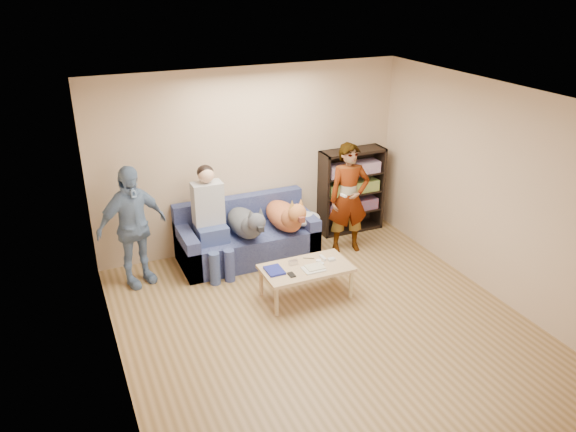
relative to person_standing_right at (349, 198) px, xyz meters
name	(u,v)px	position (x,y,z in m)	size (l,w,h in m)	color
ground	(330,332)	(-1.17, -1.73, -0.80)	(5.00, 5.00, 0.00)	brown
ceiling	(339,103)	(-1.17, -1.73, 1.80)	(5.00, 5.00, 0.00)	white
wall_back	(251,159)	(-1.17, 0.77, 0.50)	(4.50, 4.50, 0.00)	tan
wall_front	(510,373)	(-1.17, -4.23, 0.50)	(4.50, 4.50, 0.00)	tan
wall_left	(111,270)	(-3.42, -1.73, 0.50)	(5.00, 5.00, 0.00)	tan
wall_right	(502,196)	(1.08, -1.73, 0.50)	(5.00, 5.00, 0.00)	tan
blanket	(304,219)	(-0.60, 0.21, -0.29)	(0.47, 0.40, 0.16)	silver
person_standing_right	(349,198)	(0.00, 0.00, 0.00)	(0.58, 0.38, 1.60)	gray
person_standing_left	(132,227)	(-2.96, 0.26, 0.00)	(0.94, 0.39, 1.60)	#7890C0
held_controller	(344,196)	(-0.20, -0.20, 0.15)	(0.04, 0.11, 0.03)	silver
notebook_blue	(274,270)	(-1.50, -0.88, -0.37)	(0.20, 0.26, 0.03)	navy
papers	(313,269)	(-1.05, -1.03, -0.37)	(0.26, 0.20, 0.01)	silver
magazine	(315,267)	(-1.02, -1.01, -0.36)	(0.22, 0.17, 0.01)	beige
camera_silver	(293,263)	(-1.22, -0.81, -0.36)	(0.11, 0.06, 0.05)	silver
controller_a	(323,258)	(-0.82, -0.83, -0.37)	(0.04, 0.13, 0.03)	silver
controller_b	(331,259)	(-0.74, -0.91, -0.37)	(0.09, 0.06, 0.03)	silver
headphone_cup_a	(321,264)	(-0.90, -0.95, -0.37)	(0.07, 0.07, 0.02)	silver
headphone_cup_b	(319,261)	(-0.90, -0.87, -0.37)	(0.07, 0.07, 0.02)	white
pen_orange	(310,273)	(-1.12, -1.09, -0.38)	(0.01, 0.01, 0.14)	orange
pen_black	(309,258)	(-0.98, -0.75, -0.38)	(0.01, 0.01, 0.14)	black
wallet	(291,275)	(-1.35, -1.05, -0.37)	(0.07, 0.12, 0.01)	black
sofa	(246,239)	(-1.42, 0.37, -0.52)	(1.90, 0.85, 0.82)	#515B93
person_seated	(211,216)	(-1.95, 0.24, -0.03)	(0.40, 0.73, 1.47)	#3D4688
dog_gray	(246,223)	(-1.48, 0.15, -0.18)	(0.39, 1.24, 0.57)	#52545D
dog_tan	(286,216)	(-0.90, 0.14, -0.17)	(0.41, 1.16, 0.59)	#B15C36
coffee_table	(306,270)	(-1.10, -0.93, -0.43)	(1.10, 0.60, 0.42)	#D3B081
bookshelf	(351,189)	(0.38, 0.60, -0.12)	(1.00, 0.34, 1.30)	black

